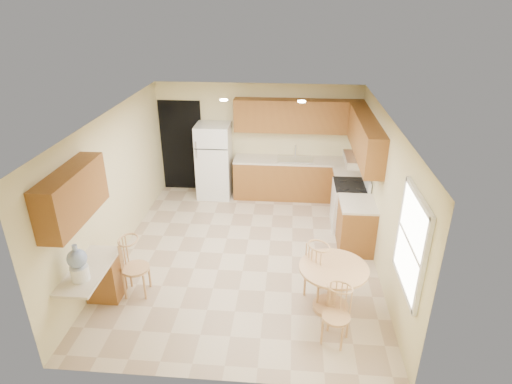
# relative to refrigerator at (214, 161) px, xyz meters

# --- Properties ---
(floor) EXTENTS (5.50, 5.50, 0.00)m
(floor) POSITION_rel_refrigerator_xyz_m (0.95, -2.40, -0.84)
(floor) COLOR #C6AF8F
(floor) RESTS_ON ground
(ceiling) EXTENTS (4.50, 5.50, 0.02)m
(ceiling) POSITION_rel_refrigerator_xyz_m (0.95, -2.40, 1.66)
(ceiling) COLOR white
(ceiling) RESTS_ON wall_back
(wall_back) EXTENTS (4.50, 0.02, 2.50)m
(wall_back) POSITION_rel_refrigerator_xyz_m (0.95, 0.35, 0.41)
(wall_back) COLOR beige
(wall_back) RESTS_ON floor
(wall_front) EXTENTS (4.50, 0.02, 2.50)m
(wall_front) POSITION_rel_refrigerator_xyz_m (0.95, -5.15, 0.41)
(wall_front) COLOR beige
(wall_front) RESTS_ON floor
(wall_left) EXTENTS (0.02, 5.50, 2.50)m
(wall_left) POSITION_rel_refrigerator_xyz_m (-1.30, -2.40, 0.41)
(wall_left) COLOR beige
(wall_left) RESTS_ON floor
(wall_right) EXTENTS (0.02, 5.50, 2.50)m
(wall_right) POSITION_rel_refrigerator_xyz_m (3.20, -2.40, 0.41)
(wall_right) COLOR beige
(wall_right) RESTS_ON floor
(doorway) EXTENTS (0.90, 0.02, 2.10)m
(doorway) POSITION_rel_refrigerator_xyz_m (-0.80, 0.34, 0.21)
(doorway) COLOR black
(doorway) RESTS_ON floor
(base_cab_back) EXTENTS (2.75, 0.60, 0.87)m
(base_cab_back) POSITION_rel_refrigerator_xyz_m (1.83, 0.05, -0.40)
(base_cab_back) COLOR brown
(base_cab_back) RESTS_ON floor
(counter_back) EXTENTS (2.75, 0.63, 0.04)m
(counter_back) POSITION_rel_refrigerator_xyz_m (1.83, 0.05, 0.05)
(counter_back) COLOR beige
(counter_back) RESTS_ON base_cab_back
(base_cab_right_a) EXTENTS (0.60, 0.59, 0.87)m
(base_cab_right_a) POSITION_rel_refrigerator_xyz_m (2.90, -0.54, -0.40)
(base_cab_right_a) COLOR brown
(base_cab_right_a) RESTS_ON floor
(counter_right_a) EXTENTS (0.63, 0.59, 0.04)m
(counter_right_a) POSITION_rel_refrigerator_xyz_m (2.90, -0.54, 0.05)
(counter_right_a) COLOR beige
(counter_right_a) RESTS_ON base_cab_right_a
(base_cab_right_b) EXTENTS (0.60, 0.80, 0.87)m
(base_cab_right_b) POSITION_rel_refrigerator_xyz_m (2.90, -2.00, -0.40)
(base_cab_right_b) COLOR brown
(base_cab_right_b) RESTS_ON floor
(counter_right_b) EXTENTS (0.63, 0.80, 0.04)m
(counter_right_b) POSITION_rel_refrigerator_xyz_m (2.90, -2.00, 0.05)
(counter_right_b) COLOR beige
(counter_right_b) RESTS_ON base_cab_right_b
(upper_cab_back) EXTENTS (2.75, 0.33, 0.70)m
(upper_cab_back) POSITION_rel_refrigerator_xyz_m (1.83, 0.19, 1.01)
(upper_cab_back) COLOR brown
(upper_cab_back) RESTS_ON wall_back
(upper_cab_right) EXTENTS (0.33, 2.42, 0.70)m
(upper_cab_right) POSITION_rel_refrigerator_xyz_m (3.04, -1.19, 1.01)
(upper_cab_right) COLOR brown
(upper_cab_right) RESTS_ON wall_right
(upper_cab_left) EXTENTS (0.33, 1.40, 0.70)m
(upper_cab_left) POSITION_rel_refrigerator_xyz_m (-1.13, -4.00, 1.01)
(upper_cab_left) COLOR brown
(upper_cab_left) RESTS_ON wall_left
(sink) EXTENTS (0.78, 0.44, 0.01)m
(sink) POSITION_rel_refrigerator_xyz_m (1.80, 0.05, 0.08)
(sink) COLOR silver
(sink) RESTS_ON counter_back
(range_hood) EXTENTS (0.50, 0.76, 0.14)m
(range_hood) POSITION_rel_refrigerator_xyz_m (2.95, -1.22, 0.58)
(range_hood) COLOR silver
(range_hood) RESTS_ON upper_cab_right
(desk_pedestal) EXTENTS (0.48, 0.42, 0.72)m
(desk_pedestal) POSITION_rel_refrigerator_xyz_m (-1.05, -3.72, -0.48)
(desk_pedestal) COLOR brown
(desk_pedestal) RESTS_ON floor
(desk_top) EXTENTS (0.50, 1.20, 0.04)m
(desk_top) POSITION_rel_refrigerator_xyz_m (-1.05, -4.10, -0.09)
(desk_top) COLOR beige
(desk_top) RESTS_ON desk_pedestal
(window) EXTENTS (0.06, 1.12, 1.30)m
(window) POSITION_rel_refrigerator_xyz_m (3.18, -4.25, 0.66)
(window) COLOR white
(window) RESTS_ON wall_right
(can_light_a) EXTENTS (0.14, 0.14, 0.02)m
(can_light_a) POSITION_rel_refrigerator_xyz_m (0.45, -1.20, 1.65)
(can_light_a) COLOR white
(can_light_a) RESTS_ON ceiling
(can_light_b) EXTENTS (0.14, 0.14, 0.02)m
(can_light_b) POSITION_rel_refrigerator_xyz_m (1.85, -1.20, 1.65)
(can_light_b) COLOR white
(can_light_b) RESTS_ON ceiling
(refrigerator) EXTENTS (0.74, 0.72, 1.67)m
(refrigerator) POSITION_rel_refrigerator_xyz_m (0.00, 0.00, 0.00)
(refrigerator) COLOR white
(refrigerator) RESTS_ON floor
(stove) EXTENTS (0.65, 0.76, 1.09)m
(stove) POSITION_rel_refrigerator_xyz_m (2.88, -1.22, -0.37)
(stove) COLOR white
(stove) RESTS_ON floor
(dining_table) EXTENTS (0.99, 0.99, 0.73)m
(dining_table) POSITION_rel_refrigerator_xyz_m (2.35, -3.72, -0.36)
(dining_table) COLOR tan
(dining_table) RESTS_ON floor
(chair_table_a) EXTENTS (0.41, 0.52, 0.93)m
(chair_table_a) POSITION_rel_refrigerator_xyz_m (2.18, -3.56, -0.27)
(chair_table_a) COLOR tan
(chair_table_a) RESTS_ON floor
(chair_table_b) EXTENTS (0.37, 0.41, 0.85)m
(chair_table_b) POSITION_rel_refrigerator_xyz_m (2.35, -4.45, -0.32)
(chair_table_b) COLOR tan
(chair_table_b) RESTS_ON floor
(chair_desk) EXTENTS (0.42, 0.54, 0.95)m
(chair_desk) POSITION_rel_refrigerator_xyz_m (-0.60, -3.69, -0.26)
(chair_desk) COLOR tan
(chair_desk) RESTS_ON floor
(water_crock) EXTENTS (0.26, 0.26, 0.53)m
(water_crock) POSITION_rel_refrigerator_xyz_m (-1.05, -4.34, 0.17)
(water_crock) COLOR white
(water_crock) RESTS_ON desk_top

